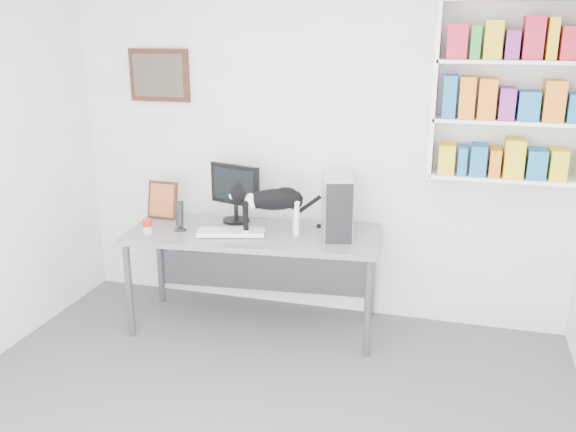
% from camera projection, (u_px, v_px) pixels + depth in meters
% --- Properties ---
extents(room, '(4.01, 4.01, 2.70)m').
position_uv_depth(room, '(222.00, 224.00, 2.97)').
color(room, '#525257').
rests_on(room, ground).
extents(bookshelf, '(1.03, 0.28, 1.24)m').
position_uv_depth(bookshelf, '(510.00, 92.00, 4.16)').
color(bookshelf, white).
rests_on(bookshelf, room).
extents(wall_art, '(0.52, 0.04, 0.42)m').
position_uv_depth(wall_art, '(159.00, 75.00, 4.95)').
color(wall_art, '#4D2518').
rests_on(wall_art, room).
extents(desk, '(1.96, 0.92, 0.79)m').
position_uv_depth(desk, '(254.00, 280.00, 4.73)').
color(desk, slate).
rests_on(desk, room).
extents(monitor, '(0.49, 0.33, 0.48)m').
position_uv_depth(monitor, '(236.00, 193.00, 4.79)').
color(monitor, black).
rests_on(monitor, desk).
extents(keyboard, '(0.53, 0.31, 0.04)m').
position_uv_depth(keyboard, '(231.00, 232.00, 4.55)').
color(keyboard, white).
rests_on(keyboard, desk).
extents(pc_tower, '(0.31, 0.49, 0.45)m').
position_uv_depth(pc_tower, '(337.00, 206.00, 4.49)').
color(pc_tower, silver).
rests_on(pc_tower, desk).
extents(speaker, '(0.12, 0.12, 0.24)m').
position_uv_depth(speaker, '(180.00, 215.00, 4.62)').
color(speaker, black).
rests_on(speaker, desk).
extents(leaning_print, '(0.26, 0.11, 0.31)m').
position_uv_depth(leaning_print, '(163.00, 199.00, 4.91)').
color(leaning_print, '#4D2518').
rests_on(leaning_print, desk).
extents(soup_can, '(0.07, 0.07, 0.10)m').
position_uv_depth(soup_can, '(147.00, 226.00, 4.57)').
color(soup_can, red).
rests_on(soup_can, desk).
extents(cat, '(0.62, 0.37, 0.37)m').
position_uv_depth(cat, '(273.00, 211.00, 4.48)').
color(cat, black).
rests_on(cat, desk).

